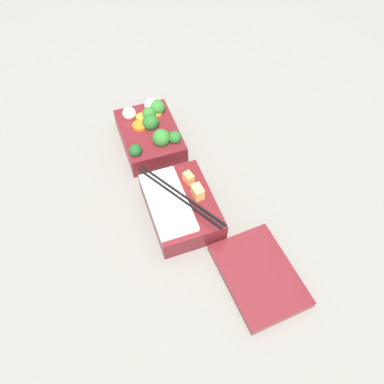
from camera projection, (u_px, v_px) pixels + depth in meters
ground_plane at (162, 173)px, 0.84m from camera, size 3.00×3.00×0.00m
bento_tray_vegetable at (150, 133)px, 0.88m from camera, size 0.18×0.13×0.08m
bento_tray_rice at (180, 206)px, 0.76m from camera, size 0.20×0.13×0.07m
bento_lid at (259, 275)px, 0.69m from camera, size 0.19×0.14×0.02m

